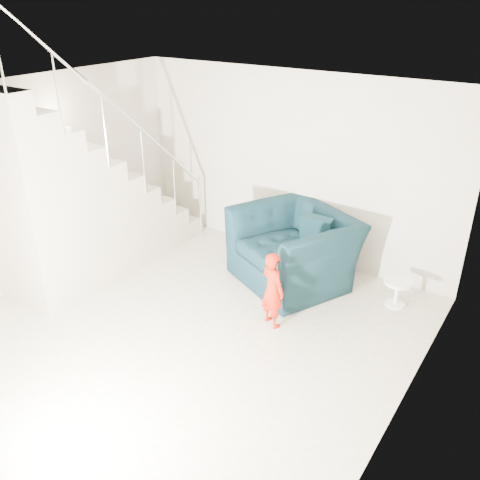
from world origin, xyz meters
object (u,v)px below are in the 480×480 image
Objects in this scene: armchair at (293,248)px; toddler at (273,290)px; side_table at (397,289)px; staircase at (81,212)px.

toddler is (0.30, -1.06, -0.01)m from armchair.
side_table is (1.11, 1.24, -0.24)m from toddler.
armchair is at bearing 30.34° from staircase.
staircase reaches higher than side_table.
side_table is at bearing -110.37° from toddler.
staircase reaches higher than toddler.
side_table is at bearing 32.21° from armchair.
armchair is 1.44m from side_table.
staircase is (-2.78, -0.39, 0.47)m from toddler.
side_table is at bearing 22.78° from staircase.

